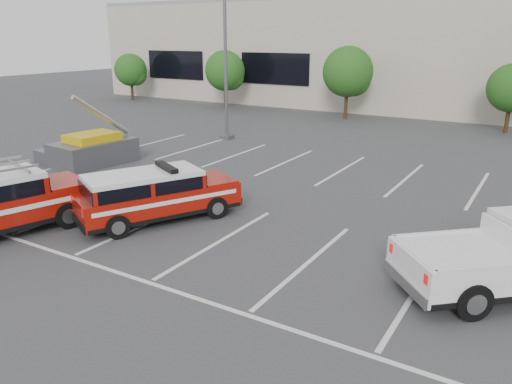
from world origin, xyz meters
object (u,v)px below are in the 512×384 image
(tree_mid_left, at_px, (349,74))
(light_pole_left, at_px, (225,41))
(fire_chief_suv, at_px, (156,199))
(utility_rig, at_px, (91,150))
(tree_left, at_px, (226,72))
(convention_building, at_px, (460,46))
(tree_far_left, at_px, (132,71))

(tree_mid_left, height_order, light_pole_left, light_pole_left)
(fire_chief_suv, distance_m, utility_rig, 8.27)
(tree_mid_left, distance_m, fire_chief_suv, 21.91)
(tree_left, height_order, light_pole_left, light_pole_left)
(tree_left, distance_m, tree_mid_left, 10.00)
(tree_left, xyz_separation_m, fire_chief_suv, (12.26, -21.67, -2.07))
(convention_building, xyz_separation_m, light_pole_left, (-8.18, -19.86, 0.47))
(tree_mid_left, relative_size, utility_rig, 1.28)
(tree_left, xyz_separation_m, light_pole_left, (6.91, -10.05, 2.41))
(convention_building, xyz_separation_m, tree_left, (-15.09, -9.82, -1.95))
(light_pole_left, height_order, utility_rig, light_pole_left)
(light_pole_left, xyz_separation_m, fire_chief_suv, (5.35, -11.62, -4.49))
(convention_building, height_order, utility_rig, convention_building)
(convention_building, distance_m, tree_mid_left, 11.19)
(tree_far_left, relative_size, tree_mid_left, 0.82)
(tree_mid_left, xyz_separation_m, utility_rig, (-5.07, -17.82, -2.42))
(convention_building, xyz_separation_m, tree_mid_left, (-5.09, -9.82, -1.68))
(tree_left, bearing_deg, tree_far_left, -180.00)
(fire_chief_suv, height_order, utility_rig, utility_rig)
(tree_far_left, xyz_separation_m, tree_mid_left, (20.00, 0.00, 0.54))
(tree_mid_left, bearing_deg, utility_rig, -105.88)
(tree_far_left, xyz_separation_m, tree_left, (10.00, 0.00, 0.27))
(convention_building, bearing_deg, tree_far_left, -158.63)
(tree_left, bearing_deg, light_pole_left, -55.48)
(light_pole_left, distance_m, utility_rig, 9.23)
(tree_left, bearing_deg, utility_rig, -74.53)
(tree_far_left, distance_m, utility_rig, 23.33)
(convention_building, height_order, tree_mid_left, convention_building)
(tree_left, xyz_separation_m, utility_rig, (4.93, -17.82, -2.15))
(tree_mid_left, xyz_separation_m, fire_chief_suv, (2.26, -21.67, -2.34))
(tree_far_left, relative_size, tree_left, 0.90)
(convention_building, height_order, tree_left, convention_building)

